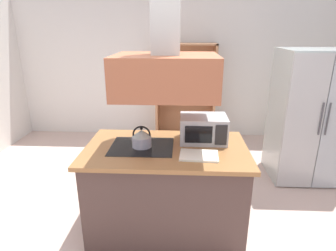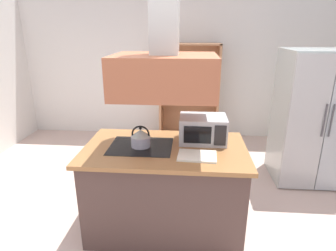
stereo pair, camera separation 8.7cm
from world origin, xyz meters
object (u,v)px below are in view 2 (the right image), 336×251
at_px(refrigerator, 313,118).
at_px(kettle, 141,138).
at_px(microwave, 203,129).
at_px(cutting_board, 197,156).
at_px(dish_cabinet, 189,98).

height_order(refrigerator, kettle, refrigerator).
xyz_separation_m(kettle, microwave, (0.60, 0.18, 0.04)).
relative_size(cutting_board, microwave, 0.74).
bearing_deg(refrigerator, kettle, -150.22).
distance_m(dish_cabinet, cutting_board, 2.81).
bearing_deg(cutting_board, kettle, 160.39).
height_order(cutting_board, microwave, microwave).
relative_size(dish_cabinet, microwave, 3.79).
relative_size(refrigerator, dish_cabinet, 1.00).
xyz_separation_m(refrigerator, microwave, (-1.48, -1.01, 0.16)).
relative_size(kettle, microwave, 0.45).
xyz_separation_m(refrigerator, cutting_board, (-1.54, -1.38, 0.04)).
bearing_deg(kettle, microwave, 17.10).
relative_size(kettle, cutting_board, 0.61).
bearing_deg(dish_cabinet, refrigerator, -40.85).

